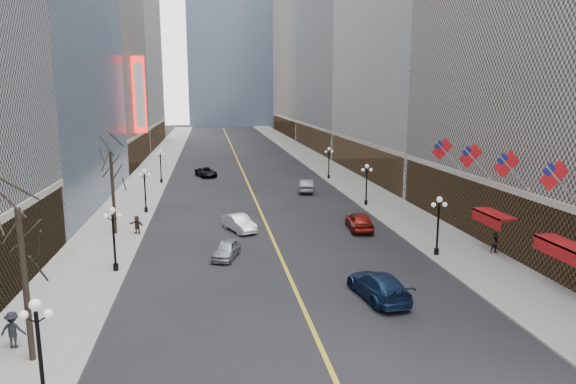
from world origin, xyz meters
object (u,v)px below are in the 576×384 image
object	(u,v)px
car_sb_mid	(359,221)
car_sb_far	(306,186)
car_nb_near	(226,250)
car_sb_near	(378,285)
car_nb_mid	(239,223)
streetlamp_east_2	(367,180)
streetlamp_east_3	(329,159)
streetlamp_west_0	(39,342)
car_nb_far	(206,172)
streetlamp_west_2	(145,186)
streetlamp_east_1	(438,220)
streetlamp_west_3	(161,163)
streetlamp_west_1	(113,232)

from	to	relation	value
car_sb_mid	car_sb_far	size ratio (longest dim) A/B	1.01
car_nb_near	car_sb_near	world-z (taller)	car_sb_near
car_nb_mid	car_sb_near	world-z (taller)	car_sb_near
streetlamp_east_2	streetlamp_east_3	distance (m)	18.00
car_nb_near	car_sb_mid	bearing A→B (deg)	44.71
streetlamp_east_3	car_nb_near	bearing A→B (deg)	-115.08
car_sb_mid	car_sb_near	bearing A→B (deg)	82.64
streetlamp_east_2	streetlamp_west_0	size ratio (longest dim) A/B	1.00
streetlamp_west_0	car_nb_far	distance (m)	57.56
streetlamp_east_3	car_sb_near	xyz separation A→B (m)	(-7.02, -43.10, -2.10)
streetlamp_east_3	car_sb_mid	distance (m)	27.88
streetlamp_west_0	streetlamp_west_2	distance (m)	34.00
car_nb_far	car_sb_mid	size ratio (longest dim) A/B	1.00
car_nb_near	car_sb_near	distance (m)	12.76
streetlamp_east_2	car_sb_near	size ratio (longest dim) A/B	0.81
streetlamp_east_2	streetlamp_west_0	world-z (taller)	same
streetlamp_west_2	car_nb_far	xyz separation A→B (m)	(6.09, 23.19, -2.22)
streetlamp_east_1	car_nb_mid	bearing A→B (deg)	146.15
streetlamp_east_3	car_sb_near	bearing A→B (deg)	-99.26
streetlamp_east_2	streetlamp_west_2	distance (m)	23.60
streetlamp_east_2	streetlamp_east_3	bearing A→B (deg)	90.00
car_nb_mid	car_sb_near	size ratio (longest dim) A/B	0.80
car_nb_near	car_sb_far	size ratio (longest dim) A/B	0.79
car_nb_near	car_sb_mid	xyz separation A→B (m)	(12.26, 6.35, 0.18)
streetlamp_east_2	car_sb_near	bearing A→B (deg)	-105.63
streetlamp_west_3	car_sb_far	size ratio (longest dim) A/B	0.92
streetlamp_east_2	streetlamp_west_2	bearing A→B (deg)	180.00
car_sb_near	car_sb_far	distance (m)	34.25
streetlamp_west_2	car_sb_far	size ratio (longest dim) A/B	0.92
streetlamp_west_1	car_sb_near	distance (m)	18.16
streetlamp_west_2	streetlamp_west_3	world-z (taller)	same
streetlamp_east_1	streetlamp_west_2	world-z (taller)	same
car_nb_near	car_nb_far	xyz separation A→B (m)	(-1.64, 39.11, 0.02)
streetlamp_east_3	car_sb_mid	world-z (taller)	streetlamp_east_3
car_sb_near	streetlamp_west_0	bearing A→B (deg)	20.47
streetlamp_west_2	car_nb_near	world-z (taller)	streetlamp_west_2
car_nb_near	car_nb_mid	distance (m)	7.75
streetlamp_east_1	streetlamp_west_2	bearing A→B (deg)	142.67
car_sb_near	streetlamp_east_1	bearing A→B (deg)	-142.42
streetlamp_east_2	car_sb_far	bearing A→B (deg)	118.78
streetlamp_west_2	streetlamp_west_3	distance (m)	18.00
streetlamp_west_0	car_nb_far	world-z (taller)	streetlamp_west_0
car_nb_mid	streetlamp_west_1	bearing A→B (deg)	-155.76
car_nb_near	car_sb_near	xyz separation A→B (m)	(8.85, -9.18, 0.15)
streetlamp_west_1	streetlamp_west_3	size ratio (longest dim) A/B	1.00
car_nb_far	car_sb_far	bearing A→B (deg)	-66.48
streetlamp_west_3	car_sb_mid	distance (m)	34.12
streetlamp_west_1	car_nb_far	size ratio (longest dim) A/B	0.92
streetlamp_east_1	car_sb_near	world-z (taller)	streetlamp_east_1
car_nb_near	car_sb_far	xyz separation A→B (m)	(10.89, 25.00, 0.15)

